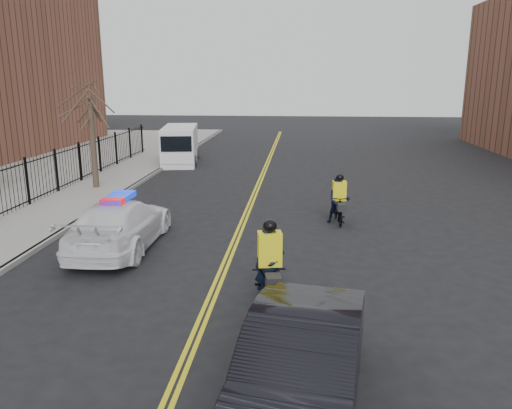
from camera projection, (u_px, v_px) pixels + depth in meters
The scene contains 12 objects.
ground at pixel (221, 275), 13.49m from camera, with size 120.00×120.00×0.00m, color black.
center_line_left at pixel (249, 203), 21.22m from camera, with size 0.10×60.00×0.01m, color yellow.
center_line_right at pixel (253, 204), 21.21m from camera, with size 0.10×60.00×0.01m, color yellow.
sidewalk at pixel (81, 198), 21.85m from camera, with size 3.00×60.00×0.15m, color gray.
curb at pixel (114, 199), 21.72m from camera, with size 0.20×60.00×0.15m, color gray.
iron_fence at pixel (46, 177), 21.75m from camera, with size 0.12×28.00×2.00m, color black, non-canonical shape.
street_tree at pixel (91, 115), 22.94m from camera, with size 3.20×3.20×4.80m.
police_cruiser at pixel (120, 224), 15.47m from camera, with size 2.22×5.34×1.70m.
dark_sedan at pixel (300, 369), 7.66m from camera, with size 1.74×5.00×1.65m, color black.
cargo_van at pixel (180, 146), 31.19m from camera, with size 2.79×5.64×2.26m.
cyclist_near at pixel (270, 275), 11.60m from camera, with size 1.10×2.20×2.06m.
cyclist_far at pixel (339, 204), 18.19m from camera, with size 0.87×1.85×1.84m.
Camera 1 is at (2.07, -12.48, 5.15)m, focal length 35.00 mm.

